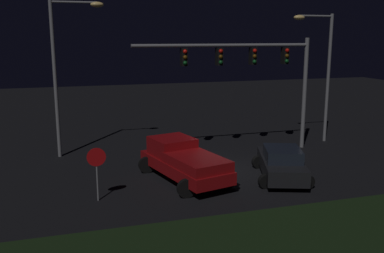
# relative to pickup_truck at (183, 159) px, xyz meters

# --- Properties ---
(ground_plane) EXTENTS (80.00, 80.00, 0.00)m
(ground_plane) POSITION_rel_pickup_truck_xyz_m (2.25, 0.90, -1.00)
(ground_plane) COLOR black
(grass_median) EXTENTS (23.93, 4.52, 0.10)m
(grass_median) POSITION_rel_pickup_truck_xyz_m (2.25, -6.86, -0.95)
(grass_median) COLOR black
(grass_median) RESTS_ON ground_plane
(pickup_truck) EXTENTS (3.74, 5.72, 1.80)m
(pickup_truck) POSITION_rel_pickup_truck_xyz_m (0.00, 0.00, 0.00)
(pickup_truck) COLOR maroon
(pickup_truck) RESTS_ON ground_plane
(car_sedan) EXTENTS (3.37, 4.75, 1.51)m
(car_sedan) POSITION_rel_pickup_truck_xyz_m (4.50, -1.20, -0.26)
(car_sedan) COLOR black
(car_sedan) RESTS_ON ground_plane
(traffic_signal_gantry) EXTENTS (10.32, 0.56, 6.50)m
(traffic_signal_gantry) POSITION_rel_pickup_truck_xyz_m (5.16, 3.64, 4.03)
(traffic_signal_gantry) COLOR slate
(traffic_signal_gantry) RESTS_ON ground_plane
(street_lamp_left) EXTENTS (2.84, 0.44, 8.49)m
(street_lamp_left) POSITION_rel_pickup_truck_xyz_m (-4.93, 5.78, 4.34)
(street_lamp_left) COLOR slate
(street_lamp_left) RESTS_ON ground_plane
(street_lamp_right) EXTENTS (2.70, 0.44, 7.92)m
(street_lamp_right) POSITION_rel_pickup_truck_xyz_m (10.22, 4.67, 4.02)
(street_lamp_right) COLOR slate
(street_lamp_right) RESTS_ON ground_plane
(stop_sign) EXTENTS (0.76, 0.08, 2.23)m
(stop_sign) POSITION_rel_pickup_truck_xyz_m (-4.04, -1.59, 0.56)
(stop_sign) COLOR slate
(stop_sign) RESTS_ON ground_plane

